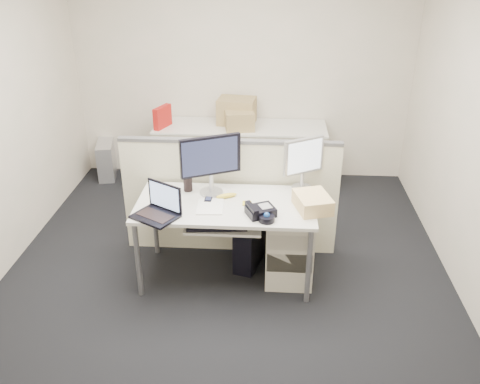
# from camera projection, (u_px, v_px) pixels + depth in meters

# --- Properties ---
(floor) EXTENTS (4.00, 4.50, 0.01)m
(floor) POSITION_uv_depth(u_px,v_px,m) (227.00, 275.00, 4.59)
(floor) COLOR black
(floor) RESTS_ON ground
(wall_back) EXTENTS (4.00, 0.02, 2.70)m
(wall_back) POSITION_uv_depth(u_px,v_px,m) (242.00, 68.00, 5.99)
(wall_back) COLOR beige
(wall_back) RESTS_ON ground
(wall_front) EXTENTS (4.00, 0.02, 2.70)m
(wall_front) POSITION_uv_depth(u_px,v_px,m) (171.00, 332.00, 1.97)
(wall_front) COLOR beige
(wall_front) RESTS_ON ground
(desk) EXTENTS (1.50, 0.75, 0.73)m
(desk) POSITION_uv_depth(u_px,v_px,m) (226.00, 210.00, 4.29)
(desk) COLOR silver
(desk) RESTS_ON floor
(keyboard_tray) EXTENTS (0.62, 0.32, 0.02)m
(keyboard_tray) POSITION_uv_depth(u_px,v_px,m) (224.00, 225.00, 4.15)
(keyboard_tray) COLOR silver
(keyboard_tray) RESTS_ON desk
(drawer_pedestal) EXTENTS (0.40, 0.55, 0.65)m
(drawer_pedestal) POSITION_uv_depth(u_px,v_px,m) (289.00, 243.00, 4.45)
(drawer_pedestal) COLOR beige
(drawer_pedestal) RESTS_ON floor
(cubicle_partition) EXTENTS (2.00, 0.06, 1.10)m
(cubicle_partition) POSITION_uv_depth(u_px,v_px,m) (230.00, 198.00, 4.74)
(cubicle_partition) COLOR beige
(cubicle_partition) RESTS_ON floor
(back_counter) EXTENTS (2.00, 0.60, 0.72)m
(back_counter) POSITION_uv_depth(u_px,v_px,m) (240.00, 156.00, 6.15)
(back_counter) COLOR beige
(back_counter) RESTS_ON floor
(monitor_main) EXTENTS (0.56, 0.40, 0.53)m
(monitor_main) POSITION_uv_depth(u_px,v_px,m) (211.00, 165.00, 4.31)
(monitor_main) COLOR black
(monitor_main) RESTS_ON desk
(monitor_small) EXTENTS (0.43, 0.36, 0.47)m
(monitor_small) POSITION_uv_depth(u_px,v_px,m) (303.00, 164.00, 4.40)
(monitor_small) COLOR #B7B7BC
(monitor_small) RESTS_ON desk
(laptop) EXTENTS (0.42, 0.39, 0.26)m
(laptop) POSITION_uv_depth(u_px,v_px,m) (154.00, 203.00, 3.98)
(laptop) COLOR black
(laptop) RESTS_ON desk
(trackball) EXTENTS (0.16, 0.16, 0.05)m
(trackball) POSITION_uv_depth(u_px,v_px,m) (267.00, 219.00, 3.98)
(trackball) COLOR black
(trackball) RESTS_ON desk
(desk_phone) EXTENTS (0.27, 0.25, 0.07)m
(desk_phone) POSITION_uv_depth(u_px,v_px,m) (261.00, 211.00, 4.06)
(desk_phone) COLOR black
(desk_phone) RESTS_ON desk
(paper_stack) EXTENTS (0.23, 0.28, 0.01)m
(paper_stack) POSITION_uv_depth(u_px,v_px,m) (210.00, 207.00, 4.19)
(paper_stack) COLOR silver
(paper_stack) RESTS_ON desk
(sticky_pad) EXTENTS (0.08, 0.08, 0.01)m
(sticky_pad) POSITION_uv_depth(u_px,v_px,m) (247.00, 203.00, 4.24)
(sticky_pad) COLOR gold
(sticky_pad) RESTS_ON desk
(travel_mug) EXTENTS (0.09, 0.09, 0.17)m
(travel_mug) POSITION_uv_depth(u_px,v_px,m) (188.00, 182.00, 4.44)
(travel_mug) COLOR black
(travel_mug) RESTS_ON desk
(banana) EXTENTS (0.19, 0.12, 0.04)m
(banana) POSITION_uv_depth(u_px,v_px,m) (227.00, 196.00, 4.34)
(banana) COLOR #FFEC3D
(banana) RESTS_ON desk
(cellphone) EXTENTS (0.06, 0.12, 0.02)m
(cellphone) POSITION_uv_depth(u_px,v_px,m) (208.00, 199.00, 4.31)
(cellphone) COLOR black
(cellphone) RESTS_ON desk
(manila_folders) EXTENTS (0.34, 0.39, 0.12)m
(manila_folders) POSITION_uv_depth(u_px,v_px,m) (313.00, 202.00, 4.14)
(manila_folders) COLOR #E8C886
(manila_folders) RESTS_ON desk
(keyboard) EXTENTS (0.50, 0.22, 0.03)m
(keyboard) POSITION_uv_depth(u_px,v_px,m) (217.00, 225.00, 4.10)
(keyboard) COLOR black
(keyboard) RESTS_ON keyboard_tray
(pc_tower_desk) EXTENTS (0.29, 0.47, 0.41)m
(pc_tower_desk) POSITION_uv_depth(u_px,v_px,m) (250.00, 245.00, 4.65)
(pc_tower_desk) COLOR black
(pc_tower_desk) RESTS_ON floor
(pc_tower_spare_dark) EXTENTS (0.34, 0.46, 0.40)m
(pc_tower_spare_dark) POSITION_uv_depth(u_px,v_px,m) (142.00, 171.00, 6.14)
(pc_tower_spare_dark) COLOR black
(pc_tower_spare_dark) RESTS_ON floor
(pc_tower_spare_silver) EXTENTS (0.29, 0.51, 0.45)m
(pc_tower_spare_silver) POSITION_uv_depth(u_px,v_px,m) (106.00, 159.00, 6.39)
(pc_tower_spare_silver) COLOR #B7B7BC
(pc_tower_spare_silver) RESTS_ON floor
(cardboard_box_left) EXTENTS (0.47, 0.37, 0.32)m
(cardboard_box_left) POSITION_uv_depth(u_px,v_px,m) (237.00, 112.00, 6.01)
(cardboard_box_left) COLOR tan
(cardboard_box_left) RESTS_ON back_counter
(cardboard_box_right) EXTENTS (0.36, 0.30, 0.23)m
(cardboard_box_right) POSITION_uv_depth(u_px,v_px,m) (240.00, 121.00, 5.82)
(cardboard_box_right) COLOR tan
(cardboard_box_right) RESTS_ON back_counter
(red_binder) EXTENTS (0.17, 0.29, 0.27)m
(red_binder) POSITION_uv_depth(u_px,v_px,m) (162.00, 118.00, 5.89)
(red_binder) COLOR #AF1511
(red_binder) RESTS_ON back_counter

